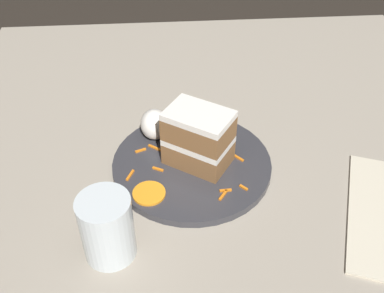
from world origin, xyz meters
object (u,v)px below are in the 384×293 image
(orange_garnish, at_px, (149,193))
(drinking_glass, at_px, (108,231))
(plate, at_px, (192,165))
(cream_dollop, at_px, (154,124))
(cake_slice, at_px, (198,137))

(orange_garnish, distance_m, drinking_glass, 0.11)
(plate, height_order, cream_dollop, cream_dollop)
(plate, relative_size, drinking_glass, 2.65)
(cake_slice, relative_size, orange_garnish, 2.40)
(cream_dollop, bearing_deg, cake_slice, -134.16)
(plate, relative_size, cake_slice, 2.16)
(cake_slice, distance_m, drinking_glass, 0.22)
(cream_dollop, bearing_deg, orange_garnish, 175.42)
(drinking_glass, bearing_deg, cream_dollop, -15.44)
(plate, distance_m, cake_slice, 0.06)
(drinking_glass, bearing_deg, cake_slice, -39.27)
(cake_slice, xyz_separation_m, drinking_glass, (-0.17, 0.14, -0.02))
(cream_dollop, xyz_separation_m, orange_garnish, (-0.15, 0.01, -0.03))
(cake_slice, bearing_deg, plate, 149.49)
(plate, bearing_deg, cream_dollop, 39.21)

